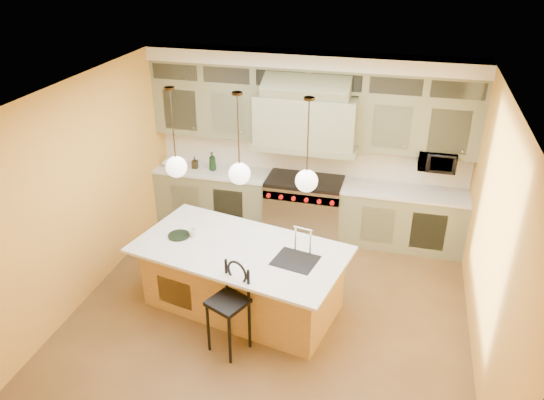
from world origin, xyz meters
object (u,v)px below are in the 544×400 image
(counter_stool, at_px, (230,303))
(range, at_px, (304,206))
(microwave, at_px, (437,160))
(kitchen_island, at_px, (243,276))

(counter_stool, bearing_deg, range, 108.60)
(range, height_order, microwave, microwave)
(range, xyz_separation_m, microwave, (1.95, 0.11, 0.96))
(kitchen_island, bearing_deg, range, 91.53)
(range, xyz_separation_m, counter_stool, (-0.28, -2.90, 0.17))
(range, xyz_separation_m, kitchen_island, (-0.38, -2.10, -0.02))
(range, relative_size, kitchen_island, 0.42)
(kitchen_island, xyz_separation_m, counter_stool, (0.09, -0.79, 0.18))
(kitchen_island, relative_size, microwave, 5.27)
(range, height_order, counter_stool, counter_stool)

